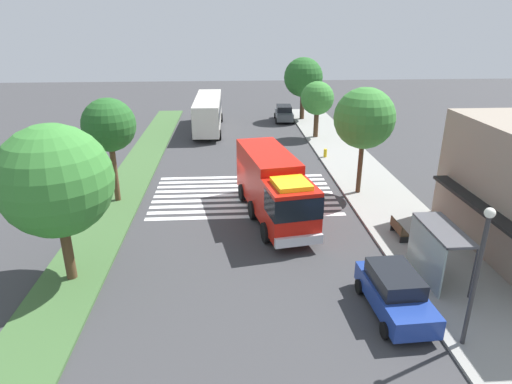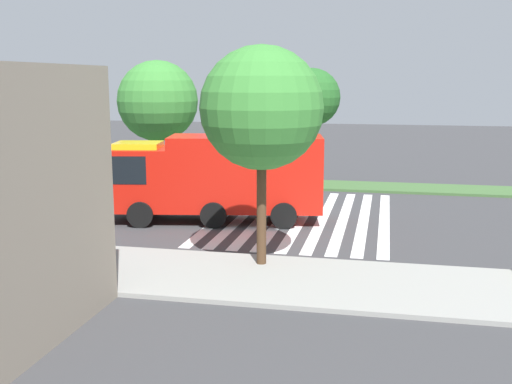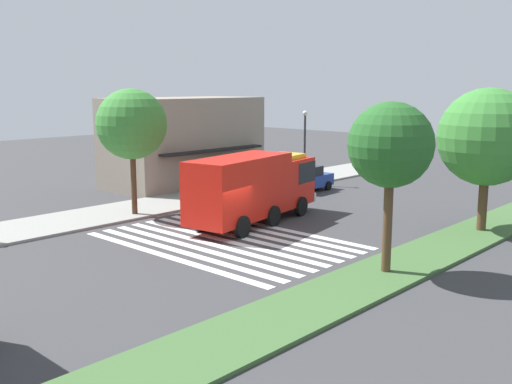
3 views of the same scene
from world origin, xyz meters
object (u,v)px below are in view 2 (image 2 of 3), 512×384
Objects in this scene: bench_near_shelter at (72,242)px; median_tree_west at (158,101)px; fire_truck at (210,175)px; sidewalk_tree_center at (262,108)px; median_tree_far_west at (311,98)px.

median_tree_west is (3.00, -16.41, 4.25)m from bench_near_shelter.
fire_truck is at bearing -115.63° from bench_near_shelter.
fire_truck is 1.39× the size of sidewalk_tree_center.
median_tree_far_west is 0.93× the size of median_tree_west.
median_tree_west is (9.27, 0.00, -0.25)m from median_tree_far_west.
median_tree_far_west is (-6.27, -16.41, 4.50)m from bench_near_shelter.
fire_truck is 7.33m from bench_near_shelter.
median_tree_far_west is (0.38, -16.09, -0.13)m from sidewalk_tree_center.
median_tree_west reaches higher than sidewalk_tree_center.
sidewalk_tree_center is at bearing 91.36° from median_tree_far_west.
median_tree_far_west is at bearing -117.77° from fire_truck.
sidewalk_tree_center is (-3.55, 6.15, 3.15)m from fire_truck.
fire_truck is 7.77m from sidewalk_tree_center.
fire_truck reaches higher than bench_near_shelter.
sidewalk_tree_center is 1.07× the size of median_tree_far_west.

